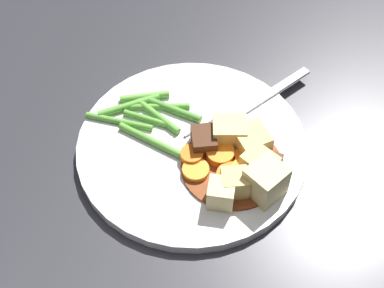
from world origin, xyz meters
TOP-DOWN VIEW (x-y plane):
  - ground_plane at (0.00, 0.00)m, footprint 3.00×3.00m
  - dinner_plate at (0.00, 0.00)m, footprint 0.25×0.25m
  - stew_sauce at (0.05, -0.01)m, footprint 0.11×0.11m
  - carrot_slice_0 at (0.03, -0.01)m, footprint 0.04×0.04m
  - carrot_slice_1 at (0.09, -0.01)m, footprint 0.04×0.04m
  - carrot_slice_2 at (0.02, -0.03)m, footprint 0.03×0.03m
  - carrot_slice_3 at (0.07, -0.02)m, footprint 0.04×0.04m
  - carrot_slice_4 at (0.06, -0.00)m, footprint 0.03×0.03m
  - carrot_slice_5 at (0.01, -0.02)m, footprint 0.03×0.03m
  - carrot_slice_6 at (0.05, -0.03)m, footprint 0.03×0.03m
  - potato_chunk_0 at (0.04, 0.02)m, footprint 0.04×0.04m
  - potato_chunk_1 at (0.06, -0.04)m, footprint 0.03×0.03m
  - potato_chunk_2 at (0.06, 0.02)m, footprint 0.05×0.05m
  - potato_chunk_3 at (0.05, -0.06)m, footprint 0.03×0.03m
  - potato_chunk_4 at (0.09, -0.03)m, footprint 0.05×0.05m
  - potato_chunk_5 at (0.08, -0.01)m, footprint 0.04×0.04m
  - meat_chunk_0 at (0.08, 0.00)m, footprint 0.03×0.02m
  - meat_chunk_1 at (0.01, 0.00)m, footprint 0.04×0.04m
  - green_bean_0 at (-0.06, 0.03)m, footprint 0.08×0.04m
  - green_bean_1 at (-0.08, 0.02)m, footprint 0.06×0.05m
  - green_bean_2 at (-0.09, -0.00)m, footprint 0.08×0.01m
  - green_bean_3 at (-0.07, 0.04)m, footprint 0.05×0.03m
  - green_bean_4 at (-0.05, 0.02)m, footprint 0.06×0.03m
  - green_bean_5 at (-0.04, -0.01)m, footprint 0.08×0.02m
  - green_bean_6 at (-0.03, 0.04)m, footprint 0.07×0.02m
  - green_bean_7 at (-0.06, 0.01)m, footprint 0.05×0.01m
  - fork at (0.04, 0.07)m, footprint 0.10×0.16m

SIDE VIEW (x-z plane):
  - ground_plane at x=0.00m, z-range 0.00..0.00m
  - dinner_plate at x=0.00m, z-range 0.00..0.01m
  - stew_sauce at x=0.05m, z-range 0.01..0.02m
  - fork at x=0.04m, z-range 0.01..0.02m
  - green_bean_2 at x=-0.09m, z-range 0.01..0.02m
  - green_bean_0 at x=-0.06m, z-range 0.01..0.02m
  - green_bean_7 at x=-0.06m, z-range 0.01..0.02m
  - green_bean_5 at x=-0.04m, z-range 0.01..0.02m
  - green_bean_4 at x=-0.05m, z-range 0.01..0.02m
  - green_bean_3 at x=-0.07m, z-range 0.01..0.02m
  - green_bean_6 at x=-0.03m, z-range 0.01..0.02m
  - carrot_slice_2 at x=0.02m, z-range 0.01..0.02m
  - green_bean_1 at x=-0.08m, z-range 0.01..0.02m
  - carrot_slice_4 at x=0.06m, z-range 0.01..0.02m
  - carrot_slice_6 at x=0.05m, z-range 0.01..0.02m
  - carrot_slice_3 at x=0.07m, z-range 0.01..0.02m
  - carrot_slice_5 at x=0.01m, z-range 0.01..0.02m
  - carrot_slice_0 at x=0.03m, z-range 0.01..0.02m
  - carrot_slice_1 at x=0.09m, z-range 0.01..0.02m
  - meat_chunk_0 at x=0.08m, z-range 0.01..0.03m
  - meat_chunk_1 at x=0.01m, z-range 0.01..0.03m
  - potato_chunk_2 at x=0.06m, z-range 0.01..0.04m
  - potato_chunk_3 at x=0.05m, z-range 0.01..0.04m
  - potato_chunk_1 at x=0.06m, z-range 0.01..0.04m
  - potato_chunk_0 at x=0.04m, z-range 0.01..0.04m
  - potato_chunk_5 at x=0.08m, z-range 0.01..0.04m
  - potato_chunk_4 at x=0.09m, z-range 0.01..0.05m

